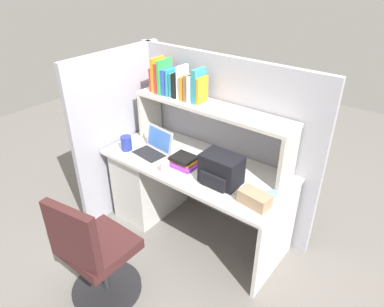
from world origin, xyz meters
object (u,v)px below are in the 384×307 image
at_px(office_chair, 95,258).
at_px(paper_cup, 165,167).
at_px(backpack, 221,170).
at_px(tissue_box, 255,199).
at_px(computer_mouse, 271,195).
at_px(snack_canister, 126,143).
at_px(laptop, 153,149).

bearing_deg(office_chair, paper_cup, -99.12).
relative_size(backpack, paper_cup, 3.12).
height_order(tissue_box, office_chair, office_chair).
distance_m(computer_mouse, tissue_box, 0.16).
distance_m(backpack, paper_cup, 0.46).
relative_size(snack_canister, office_chair, 0.14).
height_order(backpack, computer_mouse, backpack).
bearing_deg(backpack, paper_cup, -160.31).
distance_m(backpack, snack_canister, 0.94).
distance_m(computer_mouse, snack_canister, 1.34).
distance_m(backpack, office_chair, 1.09).
bearing_deg(laptop, tissue_box, -4.62).
height_order(laptop, computer_mouse, laptop).
xyz_separation_m(snack_canister, office_chair, (0.51, -0.81, -0.40)).
height_order(backpack, snack_canister, backpack).
height_order(laptop, snack_canister, laptop).
relative_size(backpack, snack_canister, 2.31).
bearing_deg(snack_canister, office_chair, -57.89).
bearing_deg(tissue_box, office_chair, -126.19).
distance_m(laptop, backpack, 0.70).
relative_size(paper_cup, tissue_box, 0.44).
distance_m(backpack, computer_mouse, 0.41).
bearing_deg(laptop, computer_mouse, 3.47).
bearing_deg(laptop, paper_cup, -29.79).
bearing_deg(paper_cup, laptop, 150.21).
relative_size(tissue_box, snack_canister, 1.69).
bearing_deg(computer_mouse, snack_canister, -170.96).
xyz_separation_m(tissue_box, snack_canister, (-1.27, -0.01, 0.02)).
height_order(computer_mouse, office_chair, office_chair).
bearing_deg(snack_canister, backpack, 5.52).
distance_m(snack_canister, office_chair, 1.04).
relative_size(laptop, computer_mouse, 3.24).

